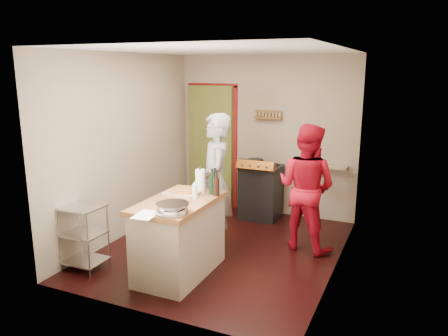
{
  "coord_description": "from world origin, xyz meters",
  "views": [
    {
      "loc": [
        2.28,
        -5.01,
        2.39
      ],
      "look_at": [
        0.03,
        0.0,
        1.13
      ],
      "focal_mm": 35.0,
      "sensor_mm": 36.0,
      "label": 1
    }
  ],
  "objects": [
    {
      "name": "left_wall",
      "position": [
        -1.5,
        0.0,
        1.3
      ],
      "size": [
        0.04,
        3.5,
        2.6
      ],
      "primitive_type": "cube",
      "color": "gray",
      "rests_on": "ground"
    },
    {
      "name": "wire_shelving",
      "position": [
        -1.28,
        -1.2,
        0.44
      ],
      "size": [
        0.48,
        0.4,
        0.8
      ],
      "color": "silver",
      "rests_on": "ground"
    },
    {
      "name": "person_red",
      "position": [
        1.0,
        0.5,
        0.85
      ],
      "size": [
        0.96,
        0.83,
        1.69
      ],
      "primitive_type": "imported",
      "rotation": [
        0.0,
        0.0,
        2.89
      ],
      "color": "#AB0B1F",
      "rests_on": "ground"
    },
    {
      "name": "island",
      "position": [
        -0.15,
        -0.86,
        0.48
      ],
      "size": [
        0.71,
        1.35,
        1.22
      ],
      "color": "#B3A898",
      "rests_on": "ground"
    },
    {
      "name": "person_stripe",
      "position": [
        -0.08,
        -0.02,
        0.91
      ],
      "size": [
        0.72,
        0.8,
        1.83
      ],
      "primitive_type": "imported",
      "rotation": [
        0.0,
        0.0,
        -1.01
      ],
      "color": "#B0B0B5",
      "rests_on": "ground"
    },
    {
      "name": "floor",
      "position": [
        0.0,
        0.0,
        0.0
      ],
      "size": [
        3.5,
        3.5,
        0.0
      ],
      "primitive_type": "plane",
      "color": "black",
      "rests_on": "ground"
    },
    {
      "name": "right_wall",
      "position": [
        1.5,
        0.0,
        1.3
      ],
      "size": [
        0.04,
        3.5,
        2.6
      ],
      "primitive_type": "cube",
      "color": "gray",
      "rests_on": "ground"
    },
    {
      "name": "ceiling",
      "position": [
        0.0,
        0.0,
        2.61
      ],
      "size": [
        3.0,
        3.5,
        0.02
      ],
      "primitive_type": "cube",
      "color": "white",
      "rests_on": "back_wall"
    },
    {
      "name": "back_wall",
      "position": [
        -0.64,
        1.78,
        1.13
      ],
      "size": [
        3.0,
        0.44,
        2.6
      ],
      "color": "gray",
      "rests_on": "ground"
    },
    {
      "name": "stove",
      "position": [
        0.05,
        1.42,
        0.45
      ],
      "size": [
        0.6,
        0.63,
        1.0
      ],
      "color": "black",
      "rests_on": "ground"
    }
  ]
}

